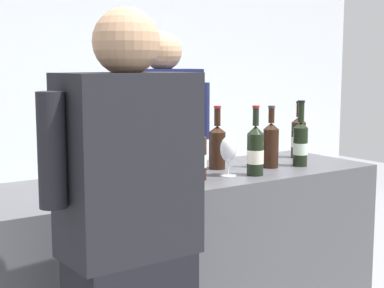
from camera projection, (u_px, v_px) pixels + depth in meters
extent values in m
cube|color=silver|center=(9.00, 79.00, 4.83)|extent=(8.00, 0.10, 2.80)
cube|color=#4C4C51|center=(181.00, 277.00, 2.83)|extent=(2.07, 0.64, 1.00)
cylinder|color=black|center=(298.00, 140.00, 3.31)|extent=(0.08, 0.08, 0.20)
cone|color=black|center=(299.00, 120.00, 3.29)|extent=(0.08, 0.08, 0.03)
cylinder|color=black|center=(299.00, 110.00, 3.28)|extent=(0.03, 0.03, 0.08)
cylinder|color=black|center=(299.00, 102.00, 3.28)|extent=(0.03, 0.03, 0.01)
cylinder|color=silver|center=(298.00, 142.00, 3.31)|extent=(0.08, 0.08, 0.06)
cylinder|color=black|center=(100.00, 174.00, 2.32)|extent=(0.08, 0.08, 0.19)
cone|color=black|center=(99.00, 146.00, 2.30)|extent=(0.08, 0.08, 0.03)
cylinder|color=black|center=(99.00, 132.00, 2.30)|extent=(0.03, 0.03, 0.08)
cylinder|color=black|center=(99.00, 120.00, 2.29)|extent=(0.04, 0.04, 0.01)
cylinder|color=silver|center=(100.00, 176.00, 2.32)|extent=(0.08, 0.08, 0.06)
cylinder|color=black|center=(217.00, 150.00, 2.95)|extent=(0.08, 0.08, 0.19)
cone|color=black|center=(217.00, 129.00, 2.93)|extent=(0.08, 0.08, 0.03)
cylinder|color=black|center=(217.00, 117.00, 2.93)|extent=(0.03, 0.03, 0.09)
cylinder|color=maroon|center=(217.00, 107.00, 2.92)|extent=(0.04, 0.04, 0.01)
cylinder|color=black|center=(199.00, 159.00, 2.67)|extent=(0.07, 0.07, 0.20)
cone|color=black|center=(199.00, 134.00, 2.65)|extent=(0.07, 0.07, 0.03)
cylinder|color=black|center=(199.00, 121.00, 2.64)|extent=(0.03, 0.03, 0.10)
cylinder|color=#B79333|center=(199.00, 108.00, 2.64)|extent=(0.03, 0.03, 0.01)
cylinder|color=silver|center=(199.00, 161.00, 2.67)|extent=(0.07, 0.07, 0.06)
cylinder|color=black|center=(300.00, 147.00, 3.03)|extent=(0.07, 0.07, 0.20)
cone|color=black|center=(301.00, 125.00, 3.02)|extent=(0.07, 0.07, 0.03)
cylinder|color=black|center=(301.00, 112.00, 3.01)|extent=(0.03, 0.03, 0.10)
cylinder|color=black|center=(301.00, 102.00, 3.00)|extent=(0.04, 0.04, 0.01)
cylinder|color=silver|center=(300.00, 149.00, 3.03)|extent=(0.08, 0.08, 0.06)
cylinder|color=black|center=(172.00, 166.00, 2.50)|extent=(0.08, 0.08, 0.19)
cone|color=black|center=(172.00, 140.00, 2.48)|extent=(0.08, 0.08, 0.03)
cylinder|color=black|center=(172.00, 128.00, 2.48)|extent=(0.03, 0.03, 0.08)
cylinder|color=black|center=(172.00, 118.00, 2.47)|extent=(0.03, 0.03, 0.01)
cylinder|color=beige|center=(172.00, 168.00, 2.50)|extent=(0.08, 0.08, 0.07)
cylinder|color=black|center=(111.00, 166.00, 2.43)|extent=(0.07, 0.07, 0.22)
cone|color=black|center=(110.00, 136.00, 2.41)|extent=(0.07, 0.07, 0.03)
cylinder|color=black|center=(110.00, 123.00, 2.40)|extent=(0.03, 0.03, 0.08)
cylinder|color=#B79333|center=(110.00, 112.00, 2.40)|extent=(0.03, 0.03, 0.01)
cylinder|color=silver|center=(111.00, 168.00, 2.43)|extent=(0.07, 0.07, 0.09)
cylinder|color=black|center=(255.00, 155.00, 2.78)|extent=(0.08, 0.08, 0.20)
cone|color=black|center=(256.00, 130.00, 2.76)|extent=(0.08, 0.08, 0.04)
cylinder|color=black|center=(256.00, 117.00, 2.75)|extent=(0.03, 0.03, 0.08)
cylinder|color=maroon|center=(256.00, 107.00, 2.75)|extent=(0.03, 0.03, 0.01)
cylinder|color=silver|center=(255.00, 157.00, 2.78)|extent=(0.08, 0.08, 0.07)
cylinder|color=black|center=(271.00, 148.00, 2.98)|extent=(0.08, 0.08, 0.20)
cone|color=black|center=(271.00, 126.00, 2.97)|extent=(0.08, 0.08, 0.03)
cylinder|color=black|center=(271.00, 115.00, 2.96)|extent=(0.03, 0.03, 0.08)
cylinder|color=#333338|center=(272.00, 107.00, 2.95)|extent=(0.04, 0.04, 0.01)
cylinder|color=silver|center=(228.00, 175.00, 2.77)|extent=(0.08, 0.08, 0.00)
cylinder|color=silver|center=(228.00, 168.00, 2.77)|extent=(0.01, 0.01, 0.07)
ellipsoid|color=silver|center=(228.00, 149.00, 2.76)|extent=(0.08, 0.08, 0.12)
ellipsoid|color=maroon|center=(228.00, 153.00, 2.76)|extent=(0.06, 0.06, 0.04)
cube|color=black|center=(164.00, 251.00, 3.46)|extent=(0.42, 0.32, 0.85)
cube|color=#191E47|center=(163.00, 126.00, 3.36)|extent=(0.46, 0.33, 0.65)
sphere|color=tan|center=(163.00, 51.00, 3.30)|extent=(0.22, 0.22, 0.22)
cylinder|color=#191E47|center=(203.00, 111.00, 3.43)|extent=(0.08, 0.08, 0.33)
cylinder|color=#191E47|center=(121.00, 113.00, 3.26)|extent=(0.08, 0.08, 0.33)
cube|color=black|center=(128.00, 165.00, 1.78)|extent=(0.41, 0.25, 0.56)
sphere|color=tan|center=(126.00, 42.00, 1.73)|extent=(0.20, 0.20, 0.20)
cylinder|color=black|center=(52.00, 150.00, 1.63)|extent=(0.08, 0.08, 0.33)
cylinder|color=black|center=(192.00, 137.00, 1.91)|extent=(0.08, 0.08, 0.33)
cylinder|color=brown|center=(171.00, 270.00, 4.01)|extent=(0.31, 0.31, 0.23)
sphere|color=#387F3D|center=(162.00, 159.00, 3.91)|extent=(0.46, 0.46, 0.46)
sphere|color=#387F3D|center=(174.00, 194.00, 3.82)|extent=(0.32, 0.32, 0.32)
sphere|color=#387F3D|center=(153.00, 185.00, 3.98)|extent=(0.43, 0.43, 0.43)
sphere|color=#387F3D|center=(172.00, 158.00, 4.04)|extent=(0.36, 0.36, 0.36)
sphere|color=#387F3D|center=(162.00, 148.00, 3.90)|extent=(0.38, 0.38, 0.38)
cylinder|color=#4C3823|center=(171.00, 211.00, 3.96)|extent=(0.05, 0.05, 0.60)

